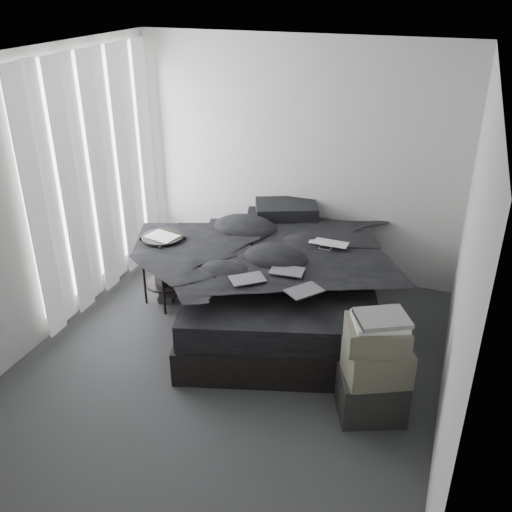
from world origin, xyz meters
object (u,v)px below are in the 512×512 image
(laptop, at_px, (328,238))
(side_stand, at_px, (165,271))
(bed, at_px, (281,302))
(box_lower, at_px, (371,395))

(laptop, distance_m, side_stand, 1.70)
(bed, xyz_separation_m, box_lower, (1.11, -1.12, 0.03))
(laptop, xyz_separation_m, box_lower, (0.71, -1.30, -0.67))
(box_lower, bearing_deg, bed, 134.64)
(box_lower, bearing_deg, laptop, 118.62)
(laptop, bearing_deg, bed, -154.50)
(bed, bearing_deg, box_lower, -61.77)
(bed, relative_size, box_lower, 4.69)
(side_stand, distance_m, box_lower, 2.50)
(bed, xyz_separation_m, side_stand, (-1.20, -0.17, 0.22))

